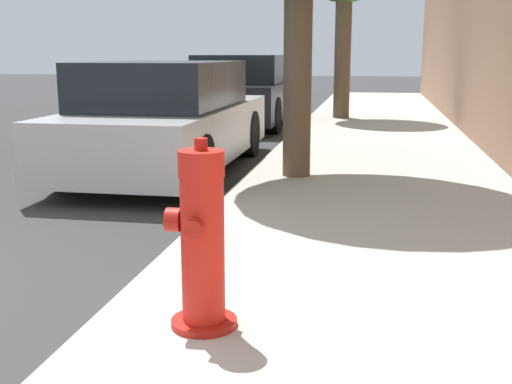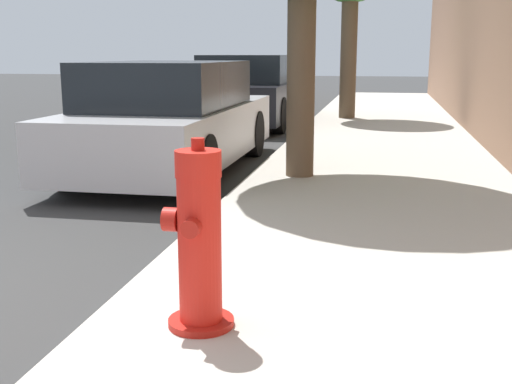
# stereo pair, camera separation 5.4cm
# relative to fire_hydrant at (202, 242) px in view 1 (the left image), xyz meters

# --- Properties ---
(sidewalk_slab) EXTENTS (2.92, 40.00, 0.12)m
(sidewalk_slab) POSITION_rel_fire_hydrant_xyz_m (0.86, 0.01, -0.50)
(sidewalk_slab) COLOR beige
(sidewalk_slab) RESTS_ON ground_plane
(fire_hydrant) EXTENTS (0.35, 0.34, 0.95)m
(fire_hydrant) POSITION_rel_fire_hydrant_xyz_m (0.00, 0.00, 0.00)
(fire_hydrant) COLOR red
(fire_hydrant) RESTS_ON sidewalk_slab
(parked_car_near) EXTENTS (1.71, 4.39, 1.37)m
(parked_car_near) POSITION_rel_fire_hydrant_xyz_m (-1.72, 4.73, 0.10)
(parked_car_near) COLOR #B7B7BC
(parked_car_near) RESTS_ON ground_plane
(parked_car_mid) EXTENTS (1.80, 4.44, 1.43)m
(parked_car_mid) POSITION_rel_fire_hydrant_xyz_m (-1.83, 10.18, 0.14)
(parked_car_mid) COLOR black
(parked_car_mid) RESTS_ON ground_plane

